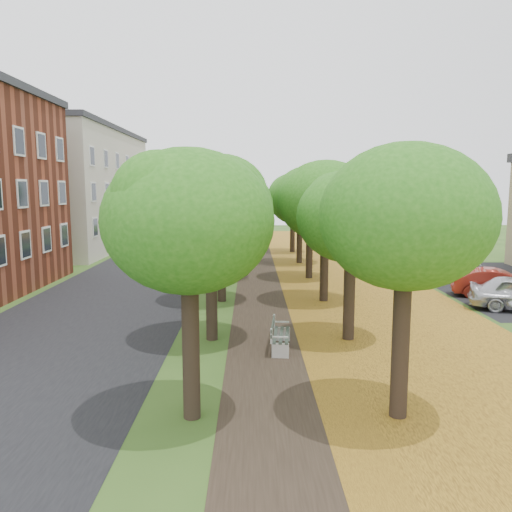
{
  "coord_description": "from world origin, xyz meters",
  "views": [
    {
      "loc": [
        -0.82,
        -10.99,
        5.29
      ],
      "look_at": [
        -0.62,
        9.36,
        2.5
      ],
      "focal_mm": 35.0,
      "sensor_mm": 36.0,
      "label": 1
    }
  ],
  "objects_px": {
    "car_red": "(498,283)",
    "car_grey": "(451,267)",
    "car_white": "(447,266)",
    "bench": "(279,335)"
  },
  "relations": [
    {
      "from": "car_red",
      "to": "car_grey",
      "type": "relative_size",
      "value": 0.91
    },
    {
      "from": "car_white",
      "to": "car_grey",
      "type": "bearing_deg",
      "value": 170.38
    },
    {
      "from": "bench",
      "to": "car_white",
      "type": "relative_size",
      "value": 0.44
    },
    {
      "from": "car_grey",
      "to": "bench",
      "type": "bearing_deg",
      "value": 120.72
    },
    {
      "from": "car_grey",
      "to": "car_white",
      "type": "xyz_separation_m",
      "value": [
        0.0,
        0.56,
        -0.04
      ]
    },
    {
      "from": "car_red",
      "to": "car_grey",
      "type": "xyz_separation_m",
      "value": [
        -0.13,
        5.38,
        -0.02
      ]
    },
    {
      "from": "bench",
      "to": "car_white",
      "type": "xyz_separation_m",
      "value": [
        10.9,
        13.64,
        0.15
      ]
    },
    {
      "from": "bench",
      "to": "car_red",
      "type": "relative_size",
      "value": 0.47
    },
    {
      "from": "car_red",
      "to": "car_white",
      "type": "relative_size",
      "value": 0.92
    },
    {
      "from": "car_white",
      "to": "bench",
      "type": "bearing_deg",
      "value": 131.76
    }
  ]
}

